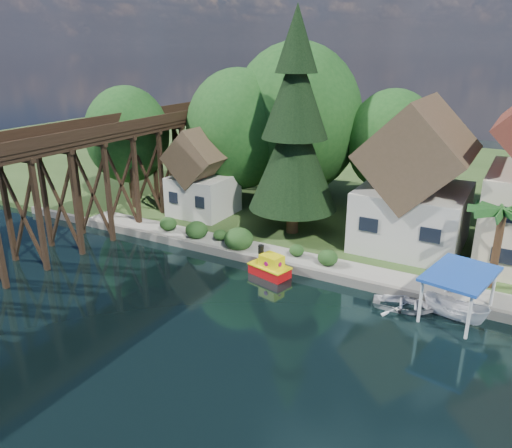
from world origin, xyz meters
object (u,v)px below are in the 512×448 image
object	(u,v)px
tugboat	(270,267)
boat_canopy	(457,300)
house_left	(415,186)
shed	(203,178)
trestle_bridge	(79,177)
palm_tree	(503,214)
conifer	(295,130)
boat_white_a	(405,303)

from	to	relation	value
tugboat	boat_canopy	bearing A→B (deg)	-0.04
house_left	shed	xyz separation A→B (m)	(-18.00, -1.50, -1.31)
trestle_bridge	shed	xyz separation A→B (m)	(5.00, 9.33, -1.52)
palm_tree	tugboat	bearing A→B (deg)	-161.68
boat_canopy	tugboat	bearing A→B (deg)	179.96
house_left	palm_tree	bearing A→B (deg)	-37.52
boat_canopy	house_left	bearing A→B (deg)	117.44
shed	tugboat	distance (m)	13.64
conifer	boat_canopy	xyz separation A→B (m)	(13.71, -7.19, -7.51)
boat_canopy	boat_white_a	bearing A→B (deg)	-177.52
shed	palm_tree	size ratio (longest dim) A/B	1.42
shed	palm_tree	bearing A→B (deg)	-7.64
shed	boat_canopy	xyz separation A→B (m)	(22.77, -7.68, -2.54)
shed	trestle_bridge	bearing A→B (deg)	-118.19
trestle_bridge	tugboat	world-z (taller)	trestle_bridge
palm_tree	boat_canopy	size ratio (longest dim) A/B	1.06
house_left	conifer	xyz separation A→B (m)	(-8.94, -1.99, 3.66)
boat_canopy	shed	bearing A→B (deg)	161.36
trestle_bridge	boat_white_a	size ratio (longest dim) A/B	11.66
shed	tugboat	bearing A→B (deg)	-35.36
trestle_bridge	shed	size ratio (longest dim) A/B	5.63
house_left	palm_tree	size ratio (longest dim) A/B	2.00
trestle_bridge	conifer	xyz separation A→B (m)	(14.06, 8.84, 3.45)
shed	house_left	bearing A→B (deg)	4.77
shed	boat_white_a	bearing A→B (deg)	-21.30
house_left	boat_white_a	distance (m)	10.63
house_left	conifer	bearing A→B (deg)	-167.44
tugboat	boat_canopy	xyz separation A→B (m)	(11.96, -0.01, 0.67)
conifer	tugboat	distance (m)	11.03
house_left	tugboat	bearing A→B (deg)	-128.10
shed	boat_canopy	world-z (taller)	shed
shed	boat_white_a	world-z (taller)	shed
trestle_bridge	tugboat	xyz separation A→B (m)	(15.81, 1.66, -4.74)
trestle_bridge	palm_tree	xyz separation A→B (m)	(29.18, 6.08, -0.03)
trestle_bridge	house_left	bearing A→B (deg)	25.21
shed	tugboat	xyz separation A→B (m)	(10.81, -7.67, -3.22)
tugboat	boat_white_a	world-z (taller)	tugboat
palm_tree	tugboat	distance (m)	14.85
boat_white_a	tugboat	bearing A→B (deg)	77.22
palm_tree	boat_canopy	world-z (taller)	palm_tree
house_left	boat_white_a	world-z (taller)	house_left
palm_tree	boat_canopy	distance (m)	6.16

